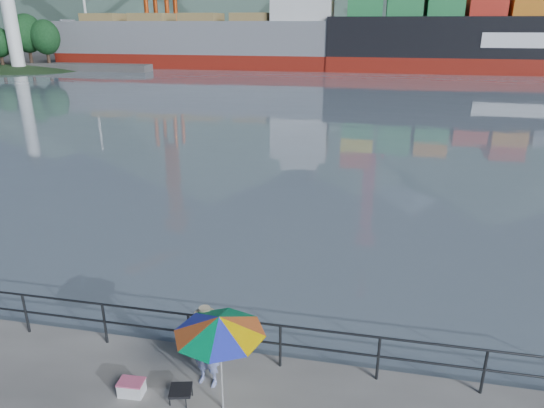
{
  "coord_description": "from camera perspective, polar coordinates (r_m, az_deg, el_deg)",
  "views": [
    {
      "loc": [
        4.51,
        -6.56,
        6.82
      ],
      "look_at": [
        1.94,
        6.0,
        2.0
      ],
      "focal_mm": 32.0,
      "sensor_mm": 36.0,
      "label": 1
    }
  ],
  "objects": [
    {
      "name": "fisherman",
      "position": [
        10.0,
        -7.68,
        -16.59
      ],
      "size": [
        0.65,
        0.49,
        1.61
      ],
      "primitive_type": "imported",
      "rotation": [
        0.0,
        0.0,
        -0.18
      ],
      "color": "navy",
      "rests_on": "ground"
    },
    {
      "name": "harbor_water",
      "position": [
        136.81,
        10.13,
        17.44
      ],
      "size": [
        500.0,
        280.0,
        0.0
      ],
      "primitive_type": "cube",
      "color": "slate",
      "rests_on": "ground"
    },
    {
      "name": "beach_umbrella",
      "position": [
        8.78,
        -6.22,
        -13.99
      ],
      "size": [
        1.81,
        1.81,
        2.02
      ],
      "color": "white",
      "rests_on": "ground"
    },
    {
      "name": "container_ship",
      "position": [
        82.3,
        27.7,
        17.76
      ],
      "size": [
        52.97,
        8.83,
        18.1
      ],
      "color": "maroon",
      "rests_on": "ground"
    },
    {
      "name": "folding_stool",
      "position": [
        10.11,
        -10.66,
        -21.16
      ],
      "size": [
        0.5,
        0.5,
        0.27
      ],
      "color": "black",
      "rests_on": "ground"
    },
    {
      "name": "cooler_bag",
      "position": [
        10.46,
        -16.18,
        -20.1
      ],
      "size": [
        0.49,
        0.34,
        0.27
      ],
      "primitive_type": "cube",
      "rotation": [
        0.0,
        0.0,
        0.06
      ],
      "color": "silver",
      "rests_on": "ground"
    },
    {
      "name": "far_dock",
      "position": [
        99.94,
        15.29,
        16.0
      ],
      "size": [
        200.0,
        40.0,
        0.4
      ],
      "primitive_type": "cube",
      "color": "#514F4C",
      "rests_on": "ground"
    },
    {
      "name": "bulk_carrier",
      "position": [
        83.69,
        -6.49,
        18.65
      ],
      "size": [
        50.06,
        8.67,
        14.5
      ],
      "color": "maroon",
      "rests_on": "ground"
    },
    {
      "name": "guardrail",
      "position": [
        11.33,
        -14.58,
        -13.94
      ],
      "size": [
        22.0,
        0.06,
        1.03
      ],
      "color": "#2D3033",
      "rests_on": "ground"
    },
    {
      "name": "fishing_rod",
      "position": [
        11.31,
        -7.58,
        -16.68
      ],
      "size": [
        0.7,
        1.71,
        1.29
      ],
      "primitive_type": "cylinder",
      "rotation": [
        0.96,
        0.0,
        0.38
      ],
      "color": "black",
      "rests_on": "ground"
    }
  ]
}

